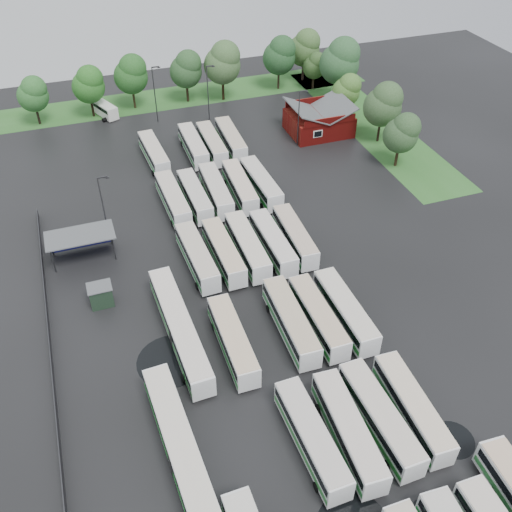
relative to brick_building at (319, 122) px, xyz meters
name	(u,v)px	position (x,y,z in m)	size (l,w,h in m)	color
ground	(276,347)	(-24.00, -42.77, -1.87)	(160.00, 160.00, 0.00)	black
brick_building	(319,122)	(0.00, 0.00, 0.00)	(10.07, 8.60, 5.39)	maroon
wash_shed	(80,237)	(-41.20, -20.74, 1.12)	(8.20, 4.20, 3.58)	#2D2D30
utility_hut	(101,295)	(-40.20, -30.17, -0.55)	(2.70, 2.20, 2.62)	black
grass_strip_north	(163,99)	(-22.00, 22.03, -1.86)	(80.00, 10.00, 0.01)	#2B6124
grass_strip_east	(370,123)	(10.00, 0.03, -1.86)	(10.00, 50.00, 0.01)	#2B6124
west_fence	(50,342)	(-46.20, -34.77, -1.27)	(0.10, 50.00, 1.20)	#2D2D30
bus_r1c1	(311,438)	(-25.37, -54.90, -0.14)	(2.66, 11.35, 3.14)	silver
bus_r1c2	(348,430)	(-22.06, -55.30, -0.11)	(2.99, 11.60, 3.20)	silver
bus_r1c3	(380,417)	(-18.81, -55.01, -0.11)	(2.73, 11.56, 3.20)	silver
bus_r1c4	(412,407)	(-15.46, -55.00, -0.17)	(2.77, 11.19, 3.09)	silver
bus_r2c0	(233,340)	(-28.41, -41.86, -0.16)	(2.49, 11.20, 3.11)	silver
bus_r2c2	(291,321)	(-21.85, -41.37, -0.09)	(2.77, 11.65, 3.23)	silver
bus_r2c3	(318,317)	(-18.82, -41.68, -0.16)	(2.41, 11.17, 3.11)	silver
bus_r2c4	(345,311)	(-15.72, -41.84, -0.12)	(2.47, 11.42, 3.18)	silver
bus_r3c0	(197,257)	(-28.40, -27.65, -0.14)	(2.78, 11.34, 3.13)	silver
bus_r3c1	(224,252)	(-25.13, -27.81, -0.16)	(2.52, 11.19, 3.11)	silver
bus_r3c2	(247,246)	(-22.08, -27.75, -0.09)	(2.59, 11.60, 3.22)	silver
bus_r3c3	(273,242)	(-18.84, -28.01, -0.15)	(2.46, 11.20, 3.11)	silver
bus_r3c4	(295,236)	(-15.77, -27.74, -0.18)	(2.74, 11.06, 3.06)	silver
bus_r4c0	(173,199)	(-28.36, -14.57, -0.12)	(2.70, 11.44, 3.17)	silver
bus_r4c1	(195,196)	(-25.30, -14.67, -0.19)	(2.48, 11.00, 3.05)	silver
bus_r4c2	(216,191)	(-22.20, -14.41, -0.11)	(2.87, 11.53, 3.19)	silver
bus_r4c3	(240,187)	(-18.72, -14.49, -0.13)	(2.86, 11.40, 3.15)	silver
bus_r4c4	(261,183)	(-15.63, -14.69, -0.11)	(2.71, 11.51, 3.19)	silver
bus_r5c0	(154,153)	(-28.25, -1.04, -0.16)	(2.90, 11.22, 3.09)	silver
bus_r5c2	(193,146)	(-21.92, -0.67, -0.14)	(2.52, 11.29, 3.13)	silver
bus_r5c3	(212,144)	(-18.98, -1.01, -0.16)	(2.55, 11.20, 3.11)	silver
bus_r5c4	(231,139)	(-15.73, -0.70, -0.12)	(2.83, 11.46, 3.17)	silver
artic_bus_west_b	(180,328)	(-33.11, -38.45, -0.11)	(3.02, 17.18, 3.17)	silver
artic_bus_west_c	(182,451)	(-36.28, -52.47, -0.08)	(3.30, 17.42, 3.21)	silver
minibus	(106,110)	(-33.09, 17.99, -0.56)	(3.85, 5.74, 2.36)	white
tree_north_0	(33,94)	(-44.35, 18.88, 3.69)	(5.22, 5.22, 8.65)	black
tree_north_1	(89,84)	(-35.08, 18.82, 4.11)	(5.61, 5.61, 9.29)	black
tree_north_2	(131,74)	(-27.51, 19.88, 4.54)	(6.01, 6.01, 9.95)	#342718
tree_north_3	(187,69)	(-17.66, 19.41, 4.34)	(5.83, 5.83, 9.65)	black
tree_north_4	(223,62)	(-11.17, 18.00, 5.25)	(6.68, 6.68, 11.06)	black
tree_north_5	(280,55)	(0.36, 19.29, 4.73)	(6.19, 6.19, 10.24)	#2F2117
tree_north_6	(305,47)	(6.48, 21.68, 4.66)	(6.12, 6.12, 10.14)	#2E2119
tree_east_0	(403,133)	(6.94, -14.21, 3.75)	(5.31, 5.28, 8.74)	#2F2114
tree_east_1	(384,104)	(8.17, -6.19, 4.69)	(6.15, 6.15, 10.18)	black
tree_east_2	(347,90)	(6.68, 3.61, 3.32)	(4.90, 4.87, 8.07)	black
tree_east_3	(341,60)	(8.53, 10.41, 5.81)	(7.20, 7.20, 11.92)	#38291E
tree_east_4	(315,65)	(6.70, 17.12, 2.73)	(4.35, 4.32, 7.15)	black
lamp_post_ne	(299,115)	(-5.02, -3.09, 3.55)	(1.44, 0.28, 9.32)	#2D2D30
lamp_post_nw	(104,205)	(-37.63, -18.66, 3.63)	(1.46, 0.28, 9.47)	#2D2D30
lamp_post_back_w	(155,90)	(-24.75, 13.08, 3.80)	(1.50, 0.29, 9.76)	#2D2D30
lamp_post_back_e	(208,89)	(-16.08, 10.55, 3.78)	(1.50, 0.29, 9.73)	#2D2D30
puddle_2	(171,361)	(-34.75, -40.96, -1.86)	(7.07, 7.07, 0.01)	black
puddle_3	(308,342)	(-20.52, -43.21, -1.86)	(4.24, 4.24, 0.01)	black
puddle_4	(453,440)	(-12.96, -58.28, -1.86)	(3.96, 3.96, 0.01)	black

